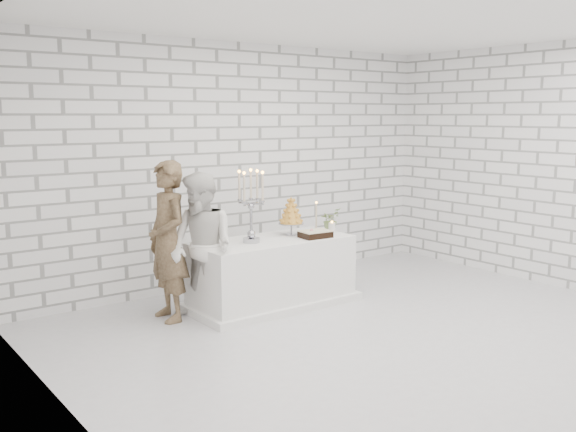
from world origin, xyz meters
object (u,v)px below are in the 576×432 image
object	(u,v)px
groom	(168,241)
croquembouche	(291,216)
cake_table	(272,272)
candelabra	(251,206)
bride	(202,248)

from	to	relation	value
groom	croquembouche	world-z (taller)	groom
cake_table	croquembouche	world-z (taller)	croquembouche
groom	candelabra	size ratio (longest dim) A/B	2.07
bride	croquembouche	bearing A→B (deg)	81.98
bride	candelabra	bearing A→B (deg)	79.89
croquembouche	groom	bearing A→B (deg)	174.29
croquembouche	candelabra	bearing A→B (deg)	-171.74
cake_table	groom	distance (m)	1.27
groom	croquembouche	xyz separation A→B (m)	(1.48, -0.15, 0.14)
bride	candelabra	world-z (taller)	candelabra
cake_table	candelabra	distance (m)	0.83
candelabra	croquembouche	bearing A→B (deg)	8.26
candelabra	groom	bearing A→B (deg)	164.85
bride	croquembouche	distance (m)	1.26
bride	croquembouche	world-z (taller)	bride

